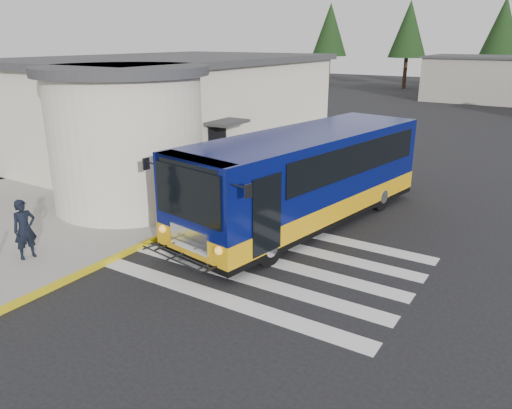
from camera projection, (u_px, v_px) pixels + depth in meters
The scene contains 8 objects.
ground at pixel (297, 254), 14.13m from camera, with size 140.00×140.00×0.00m, color black.
sidewalk at pixel (158, 176), 21.89m from camera, with size 10.00×34.00×0.15m, color gray.
curb_strip at pixel (253, 194), 19.37m from camera, with size 0.12×34.00×0.16m, color gold.
station_building at pixel (168, 108), 24.36m from camera, with size 12.70×18.70×4.80m.
crosswalk at pixel (267, 260), 13.75m from camera, with size 8.00×5.35×0.01m.
transit_bus at pixel (304, 181), 16.08m from camera, with size 4.89×10.92×3.00m.
pedestrian_a at pixel (25, 229), 13.32m from camera, with size 0.60×0.39×1.65m, color black.
pedestrian_b at pixel (111, 191), 16.81m from camera, with size 0.77×0.60×1.58m, color black.
Camera 1 is at (5.96, -11.56, 5.83)m, focal length 35.00 mm.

